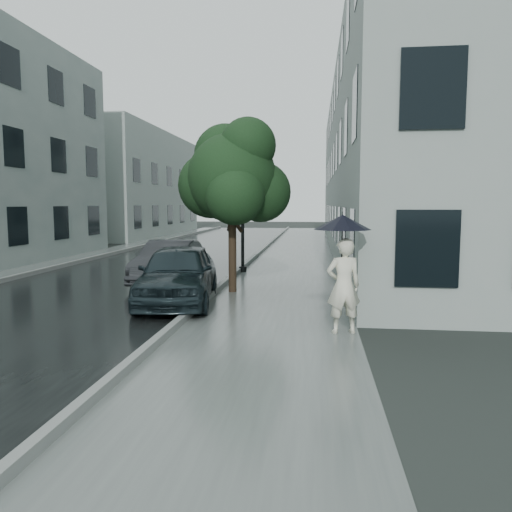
# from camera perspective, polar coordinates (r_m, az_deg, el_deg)

# --- Properties ---
(ground) EXTENTS (120.00, 120.00, 0.00)m
(ground) POSITION_cam_1_polar(r_m,az_deg,el_deg) (8.84, -1.01, -10.18)
(ground) COLOR black
(ground) RESTS_ON ground
(sidewalk) EXTENTS (3.50, 60.00, 0.01)m
(sidewalk) POSITION_cam_1_polar(r_m,az_deg,el_deg) (20.57, 4.25, -0.88)
(sidewalk) COLOR slate
(sidewalk) RESTS_ON ground
(kerb_near) EXTENTS (0.15, 60.00, 0.15)m
(kerb_near) POSITION_cam_1_polar(r_m,az_deg,el_deg) (20.73, -0.80, -0.61)
(kerb_near) COLOR slate
(kerb_near) RESTS_ON ground
(asphalt_road) EXTENTS (6.85, 60.00, 0.00)m
(asphalt_road) POSITION_cam_1_polar(r_m,az_deg,el_deg) (21.48, -10.09, -0.67)
(asphalt_road) COLOR black
(asphalt_road) RESTS_ON ground
(kerb_far) EXTENTS (0.15, 60.00, 0.15)m
(kerb_far) POSITION_cam_1_polar(r_m,az_deg,el_deg) (22.74, -18.57, -0.34)
(kerb_far) COLOR slate
(kerb_far) RESTS_ON ground
(sidewalk_far) EXTENTS (1.70, 60.00, 0.01)m
(sidewalk_far) POSITION_cam_1_polar(r_m,az_deg,el_deg) (23.15, -20.63, -0.48)
(sidewalk_far) COLOR #4C5451
(sidewalk_far) RESTS_ON ground
(building_near) EXTENTS (7.02, 36.00, 9.00)m
(building_near) POSITION_cam_1_polar(r_m,az_deg,el_deg) (28.31, 15.82, 9.90)
(building_near) COLOR gray
(building_near) RESTS_ON ground
(building_far_b) EXTENTS (7.02, 18.00, 8.00)m
(building_far_b) POSITION_cam_1_polar(r_m,az_deg,el_deg) (41.24, -14.54, 7.95)
(building_far_b) COLOR gray
(building_far_b) RESTS_ON ground
(pedestrian) EXTENTS (0.75, 0.58, 1.81)m
(pedestrian) POSITION_cam_1_polar(r_m,az_deg,el_deg) (9.59, 9.98, -3.37)
(pedestrian) COLOR silver
(pedestrian) RESTS_ON sidewalk
(umbrella) EXTENTS (1.39, 1.39, 1.37)m
(umbrella) POSITION_cam_1_polar(r_m,az_deg,el_deg) (9.43, 9.85, 3.82)
(umbrella) COLOR black
(umbrella) RESTS_ON ground
(street_tree) EXTENTS (3.20, 2.91, 4.76)m
(street_tree) POSITION_cam_1_polar(r_m,az_deg,el_deg) (13.93, -2.69, 9.04)
(street_tree) COLOR #332619
(street_tree) RESTS_ON ground
(lamp_post) EXTENTS (0.83, 0.42, 4.94)m
(lamp_post) POSITION_cam_1_polar(r_m,az_deg,el_deg) (17.93, -2.05, 7.19)
(lamp_post) COLOR black
(lamp_post) RESTS_ON ground
(car_near) EXTENTS (2.27, 4.49, 1.47)m
(car_near) POSITION_cam_1_polar(r_m,az_deg,el_deg) (12.47, -8.88, -2.02)
(car_near) COLOR black
(car_near) RESTS_ON ground
(car_far) EXTENTS (1.41, 3.99, 1.31)m
(car_far) POSITION_cam_1_polar(r_m,az_deg,el_deg) (15.77, -9.85, -0.64)
(car_far) COLOR #24272A
(car_far) RESTS_ON ground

